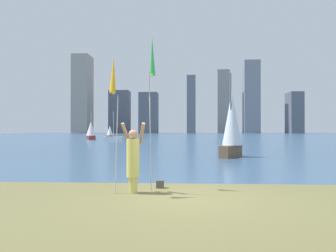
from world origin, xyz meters
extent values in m
cube|color=#335170|center=(0.00, 61.04, -0.06)|extent=(120.00, 117.92, 0.12)
cube|color=#33301C|center=(0.00, 2.08, -0.02)|extent=(120.00, 0.70, 0.02)
cylinder|color=#D8CC66|center=(-1.46, 0.53, 0.21)|extent=(0.24, 0.24, 0.42)
cylinder|color=#D8CC66|center=(-1.46, 0.53, 0.91)|extent=(0.34, 0.34, 0.99)
sphere|color=tan|center=(-1.46, 0.53, 1.53)|extent=(0.24, 0.24, 0.24)
cylinder|color=tan|center=(-1.68, 0.67, 1.55)|extent=(0.24, 0.38, 0.57)
cylinder|color=tan|center=(-1.24, 0.67, 1.55)|extent=(0.24, 0.38, 0.57)
cylinder|color=#B2B2B7|center=(-1.90, 0.58, 1.29)|extent=(0.02, 0.38, 2.55)
cone|color=yellow|center=(-1.90, 0.17, 3.05)|extent=(0.16, 0.29, 0.96)
sphere|color=yellow|center=(-1.90, 0.23, 2.58)|extent=(0.06, 0.06, 0.06)
cylinder|color=#B2B2B7|center=(-1.01, 0.58, 1.58)|extent=(0.02, 0.51, 3.13)
cone|color=green|center=(-1.01, 1.15, 3.70)|extent=(0.16, 0.32, 1.09)
sphere|color=yellow|center=(-1.01, 1.07, 3.16)|extent=(0.06, 0.06, 0.06)
cube|color=#4C4742|center=(-0.81, 1.29, 0.11)|extent=(0.21, 0.20, 0.22)
cube|color=white|center=(-10.43, 38.38, 0.26)|extent=(2.68, 0.81, 0.51)
cylinder|color=silver|center=(-10.43, 38.38, 2.29)|extent=(0.08, 0.08, 3.56)
cube|color=maroon|center=(-14.68, 41.90, 0.30)|extent=(2.03, 2.96, 0.59)
cylinder|color=silver|center=(-14.68, 41.90, 2.36)|extent=(0.08, 0.08, 3.53)
cone|color=white|center=(-14.76, 42.09, 1.70)|extent=(1.85, 1.85, 2.21)
cube|color=brown|center=(-14.39, 53.43, 0.19)|extent=(1.11, 2.49, 0.39)
cylinder|color=#47474C|center=(-14.39, 53.43, 1.99)|extent=(0.07, 0.07, 3.21)
cone|color=white|center=(-14.43, 53.25, 1.29)|extent=(1.44, 1.44, 1.81)
cube|color=brown|center=(2.54, 11.56, 0.35)|extent=(1.62, 2.27, 0.70)
cylinder|color=#47474C|center=(2.54, 11.56, 2.83)|extent=(0.07, 0.07, 4.27)
cone|color=white|center=(2.62, 11.71, 2.29)|extent=(1.55, 1.55, 3.19)
cube|color=gray|center=(-36.68, 106.44, 13.65)|extent=(5.72, 7.81, 27.29)
cube|color=#565B66|center=(-24.58, 112.17, 7.75)|extent=(7.21, 6.03, 15.49)
cube|color=#565B66|center=(-13.34, 107.28, 7.07)|extent=(6.39, 6.61, 14.14)
cube|color=slate|center=(1.51, 108.55, 10.12)|extent=(3.03, 4.36, 20.24)
cube|color=gray|center=(13.13, 112.08, 11.38)|extent=(4.34, 3.33, 22.76)
cube|color=gray|center=(22.92, 110.98, 12.87)|extent=(5.57, 4.94, 25.74)
cube|color=#565B66|center=(37.05, 108.26, 7.06)|extent=(4.31, 7.69, 14.12)
camera|label=1|loc=(-0.06, -8.05, 1.68)|focal=35.42mm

